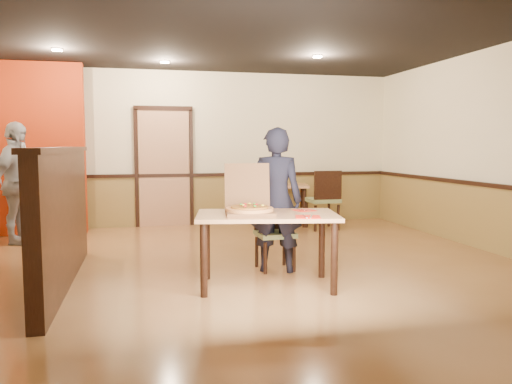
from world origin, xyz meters
TOP-DOWN VIEW (x-y plane):
  - floor at (0.00, 0.00)m, footprint 7.00×7.00m
  - ceiling at (0.00, 0.00)m, footprint 7.00×7.00m
  - wall_back at (0.00, 3.50)m, footprint 7.00×0.00m
  - wall_right at (3.50, 0.00)m, footprint 0.00×7.00m
  - wainscot_back at (0.00, 3.47)m, footprint 7.00×0.04m
  - chair_rail_back at (0.00, 3.45)m, footprint 7.00×0.06m
  - wainscot_right at (3.47, 0.00)m, footprint 0.04×7.00m
  - chair_rail_right at (3.45, 0.00)m, footprint 0.06×7.00m
  - back_door at (-0.80, 3.46)m, footprint 0.90×0.06m
  - booth_partition at (-2.00, -0.20)m, footprint 0.20×3.10m
  - red_accent_panel at (-2.90, 3.00)m, footprint 1.60×0.20m
  - spot_a at (-2.30, 1.80)m, footprint 0.14×0.14m
  - spot_b at (-0.80, 2.50)m, footprint 0.14×0.14m
  - spot_c at (1.40, 1.50)m, footprint 0.14×0.14m
  - main_table at (0.06, -0.76)m, footprint 1.55×1.05m
  - diner_chair at (0.33, -0.02)m, footprint 0.45×0.45m
  - side_chair_left at (0.93, 2.45)m, footprint 0.62×0.62m
  - side_chair_right at (1.88, 2.42)m, footprint 0.53×0.53m
  - side_table at (1.43, 3.05)m, footprint 0.84×0.84m
  - diner at (0.32, -0.16)m, footprint 0.71×0.59m
  - passerby at (-3.00, 2.26)m, footprint 0.69×1.14m
  - pizza_box at (-0.12, -0.73)m, footprint 0.54×0.62m
  - pizza at (-0.12, -0.78)m, footprint 0.53×0.53m
  - napkin_near at (0.39, -1.10)m, footprint 0.30×0.30m
  - napkin_far at (0.51, -0.61)m, footprint 0.24×0.24m
  - condiment at (1.56, 3.19)m, footprint 0.06×0.06m

SIDE VIEW (x-z plane):
  - floor at x=0.00m, z-range 0.00..0.00m
  - wainscot_back at x=0.00m, z-range 0.00..0.90m
  - wainscot_right at x=3.47m, z-range 0.00..0.90m
  - diner_chair at x=0.33m, z-range 0.04..0.89m
  - side_chair_left at x=0.93m, z-range 0.04..0.92m
  - side_chair_right at x=1.88m, z-range 0.05..1.08m
  - side_table at x=1.43m, z-range 0.20..0.94m
  - main_table at x=0.06m, z-range 0.27..1.04m
  - booth_partition at x=-2.00m, z-range 0.01..1.46m
  - napkin_far at x=0.51m, z-range 0.76..0.77m
  - napkin_near at x=0.39m, z-range 0.76..0.78m
  - pizza at x=-0.12m, z-range 0.80..0.83m
  - condiment at x=1.56m, z-range 0.74..0.90m
  - pizza_box at x=-0.12m, z-range 0.58..1.08m
  - diner at x=0.32m, z-range 0.00..1.67m
  - passerby at x=-3.00m, z-range 0.00..1.81m
  - chair_rail_back at x=0.00m, z-range 0.89..0.95m
  - chair_rail_right at x=3.45m, z-range 0.89..0.95m
  - back_door at x=-0.80m, z-range 0.00..2.10m
  - red_accent_panel at x=-2.90m, z-range 0.01..2.79m
  - wall_back at x=0.00m, z-range -2.10..4.90m
  - wall_right at x=3.50m, z-range -2.10..4.90m
  - spot_a at x=-2.30m, z-range 2.77..2.79m
  - spot_b at x=-0.80m, z-range 2.77..2.79m
  - spot_c at x=1.40m, z-range 2.77..2.79m
  - ceiling at x=0.00m, z-range 2.80..2.80m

